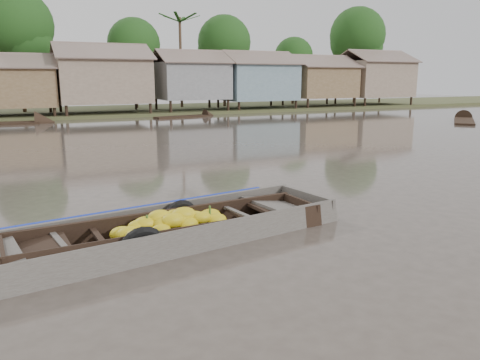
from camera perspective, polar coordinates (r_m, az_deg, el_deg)
name	(u,v)px	position (r m, az deg, el deg)	size (l,w,h in m)	color
ground	(240,239)	(8.68, -0.06, -7.20)	(120.00, 120.00, 0.00)	#463D35
riverbank	(104,75)	(39.80, -16.22, 12.21)	(120.00, 12.47, 10.22)	#384723
banana_boat	(170,231)	(8.66, -8.49, -6.22)	(5.87, 1.78, 0.84)	black
viewer_boat	(160,238)	(8.69, -9.74, -7.00)	(7.38, 2.94, 0.58)	#433E38
distant_boats	(102,125)	(30.95, -16.43, 6.46)	(46.49, 15.83, 0.35)	black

